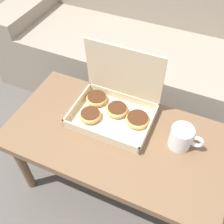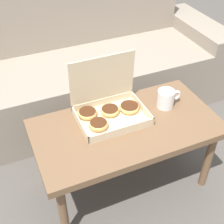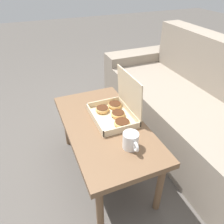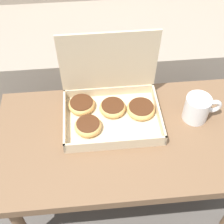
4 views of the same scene
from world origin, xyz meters
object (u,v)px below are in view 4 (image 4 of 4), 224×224
Objects in this scene: couch at (108,34)px; pastry_box at (109,104)px; coffee_table at (127,143)px; coffee_mug at (198,108)px.

couch is 6.35× the size of pastry_box.
coffee_mug is (0.27, 0.06, 0.10)m from coffee_table.
pastry_box is 2.56× the size of coffee_mug.
coffee_mug is at bearing -71.38° from couch.
couch is at bearing 108.62° from coffee_mug.
coffee_table is 0.30m from coffee_mug.
couch is at bearing 90.00° from coffee_table.
couch reaches higher than pastry_box.
pastry_box reaches higher than coffee_table.
coffee_table is at bearing -90.00° from couch.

